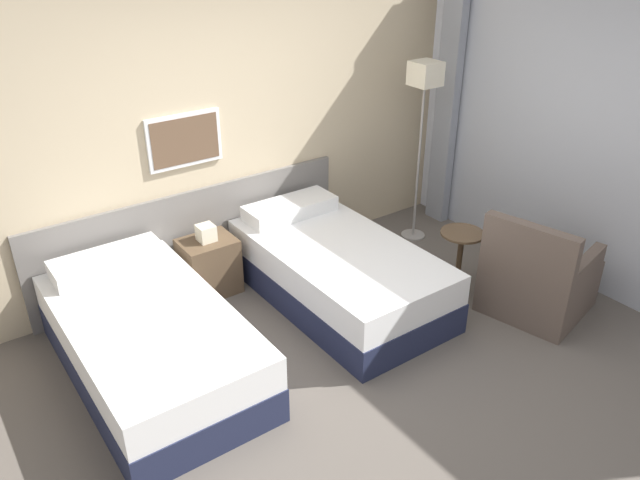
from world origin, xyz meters
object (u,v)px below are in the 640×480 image
at_px(nightstand, 209,265).
at_px(armchair, 537,280).
at_px(floor_lamp, 424,92).
at_px(bed_near_window, 337,271).
at_px(side_table, 460,251).
at_px(bed_near_door, 150,341).

bearing_deg(nightstand, armchair, -41.50).
distance_m(nightstand, floor_lamp, 2.51).
bearing_deg(bed_near_window, floor_lamp, 19.33).
height_order(floor_lamp, side_table, floor_lamp).
distance_m(bed_near_window, floor_lamp, 1.87).
height_order(bed_near_door, bed_near_window, same).
height_order(bed_near_window, floor_lamp, floor_lamp).
height_order(bed_near_window, armchair, armchair).
bearing_deg(nightstand, side_table, -35.36).
bearing_deg(floor_lamp, side_table, -112.51).
distance_m(bed_near_window, side_table, 1.07).
distance_m(bed_near_door, armchair, 3.10).
xyz_separation_m(floor_lamp, armchair, (-0.10, -1.56, -1.21)).
bearing_deg(side_table, floor_lamp, 67.49).
relative_size(nightstand, armchair, 0.70).
xyz_separation_m(side_table, armchair, (0.31, -0.58, -0.11)).
height_order(bed_near_door, side_table, bed_near_door).
bearing_deg(bed_near_door, armchair, -20.68).
height_order(bed_near_window, nightstand, bed_near_window).
relative_size(side_table, armchair, 0.62).
distance_m(bed_near_door, nightstand, 1.11).
xyz_separation_m(bed_near_window, floor_lamp, (1.33, 0.47, 1.23)).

